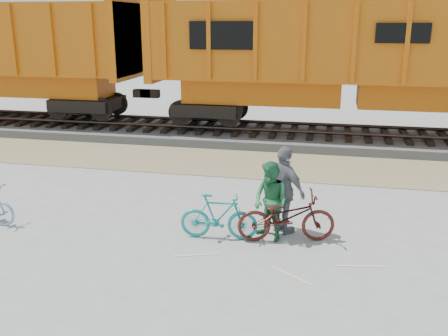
{
  "coord_description": "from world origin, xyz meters",
  "views": [
    {
      "loc": [
        1.3,
        -8.95,
        4.2
      ],
      "look_at": [
        -0.96,
        1.5,
        1.04
      ],
      "focal_mm": 40.0,
      "sensor_mm": 36.0,
      "label": 1
    }
  ],
  "objects_px": {
    "hopper_car_center": "(352,57)",
    "bicycle_maroon": "(286,217)",
    "bicycle_teal": "(219,217)",
    "person_woman": "(284,190)",
    "person_man": "(271,201)"
  },
  "relations": [
    {
      "from": "bicycle_teal",
      "to": "person_woman",
      "type": "bearing_deg",
      "value": -69.34
    },
    {
      "from": "bicycle_maroon",
      "to": "person_woman",
      "type": "height_order",
      "value": "person_woman"
    },
    {
      "from": "hopper_car_center",
      "to": "bicycle_teal",
      "type": "height_order",
      "value": "hopper_car_center"
    },
    {
      "from": "bicycle_teal",
      "to": "person_man",
      "type": "height_order",
      "value": "person_man"
    },
    {
      "from": "person_man",
      "to": "person_woman",
      "type": "distance_m",
      "value": 0.45
    },
    {
      "from": "bicycle_teal",
      "to": "person_man",
      "type": "distance_m",
      "value": 1.07
    },
    {
      "from": "bicycle_maroon",
      "to": "person_woman",
      "type": "bearing_deg",
      "value": -0.06
    },
    {
      "from": "person_man",
      "to": "person_woman",
      "type": "relative_size",
      "value": 0.87
    },
    {
      "from": "hopper_car_center",
      "to": "person_man",
      "type": "distance_m",
      "value": 9.19
    },
    {
      "from": "hopper_car_center",
      "to": "person_man",
      "type": "height_order",
      "value": "hopper_car_center"
    },
    {
      "from": "bicycle_teal",
      "to": "person_woman",
      "type": "height_order",
      "value": "person_woman"
    },
    {
      "from": "bicycle_maroon",
      "to": "person_woman",
      "type": "relative_size",
      "value": 1.05
    },
    {
      "from": "hopper_car_center",
      "to": "bicycle_maroon",
      "type": "bearing_deg",
      "value": -98.55
    },
    {
      "from": "bicycle_teal",
      "to": "person_man",
      "type": "relative_size",
      "value": 0.97
    },
    {
      "from": "person_man",
      "to": "hopper_car_center",
      "type": "bearing_deg",
      "value": 117.28
    }
  ]
}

